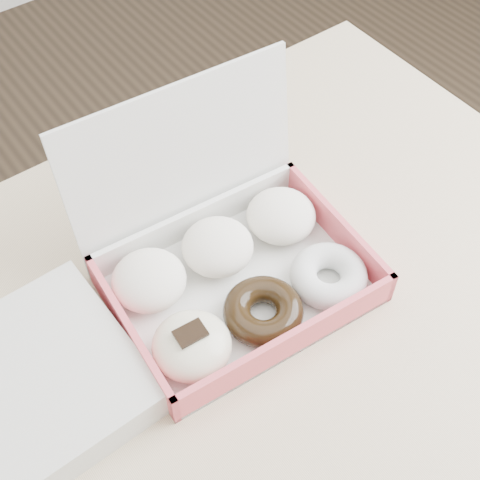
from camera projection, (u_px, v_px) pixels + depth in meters
table at (200, 384)px, 0.85m from camera, size 1.20×0.80×0.75m
donut_box at (230, 265)px, 0.83m from camera, size 0.33×0.29×0.23m
newspapers at (12, 398)px, 0.73m from camera, size 0.28×0.23×0.04m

